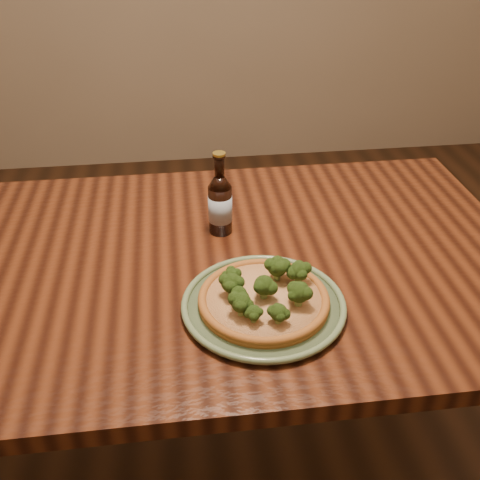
{
  "coord_description": "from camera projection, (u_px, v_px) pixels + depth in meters",
  "views": [
    {
      "loc": [
        -0.0,
        -0.95,
        1.49
      ],
      "look_at": [
        0.13,
        0.06,
        0.82
      ],
      "focal_mm": 42.0,
      "sensor_mm": 36.0,
      "label": 1
    }
  ],
  "objects": [
    {
      "name": "pizza",
      "position": [
        264.0,
        297.0,
        1.12
      ],
      "size": [
        0.26,
        0.26,
        0.07
      ],
      "rotation": [
        0.0,
        0.0,
        -0.41
      ],
      "color": "#9A5B22",
      "rests_on": "plate"
    },
    {
      "name": "plate",
      "position": [
        264.0,
        305.0,
        1.13
      ],
      "size": [
        0.33,
        0.33,
        0.02
      ],
      "rotation": [
        0.0,
        0.0,
        0.11
      ],
      "color": "#617852",
      "rests_on": "table"
    },
    {
      "name": "table",
      "position": [
        185.0,
        292.0,
        1.33
      ],
      "size": [
        1.6,
        0.9,
        0.75
      ],
      "color": "#47200F",
      "rests_on": "ground"
    },
    {
      "name": "beer_bottle",
      "position": [
        220.0,
        204.0,
        1.34
      ],
      "size": [
        0.06,
        0.06,
        0.21
      ],
      "rotation": [
        0.0,
        0.0,
        0.36
      ],
      "color": "black",
      "rests_on": "table"
    }
  ]
}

